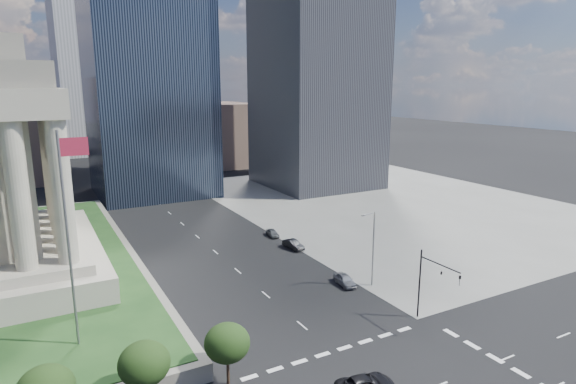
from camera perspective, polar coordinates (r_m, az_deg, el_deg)
ground at (r=126.45m, az=-16.93°, el=0.28°), size 500.00×500.00×0.00m
sidewalk_ne at (r=110.62m, az=11.86°, el=-1.13°), size 68.00×90.00×0.03m
flagpole at (r=47.16m, az=-24.53°, el=-3.99°), size 2.52×0.24×20.00m
midrise_glass at (r=119.45m, az=-16.38°, el=14.14°), size 26.00×26.00×60.00m
building_filler_ne at (r=162.32m, az=-8.25°, el=6.87°), size 20.00×30.00×20.00m
building_filler_nw at (r=151.96m, az=-30.89°, el=6.38°), size 24.00×30.00×28.00m
traffic_signal_ne at (r=54.83m, az=16.71°, el=-9.82°), size 0.30×5.74×8.00m
street_lamp_north at (r=63.04m, az=9.96°, el=-6.12°), size 2.13×0.22×10.00m
pickup_truck at (r=44.61m, az=9.17°, el=-21.56°), size 3.18×5.45×1.43m
parked_sedan_near at (r=64.43m, az=6.77°, el=-10.29°), size 2.32×4.44×1.44m
parked_sedan_mid at (r=77.41m, az=0.63°, el=-6.24°), size 4.44×2.01×1.41m
parked_sedan_far at (r=83.60m, az=-1.84°, el=-4.87°), size 1.90×3.82×1.25m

